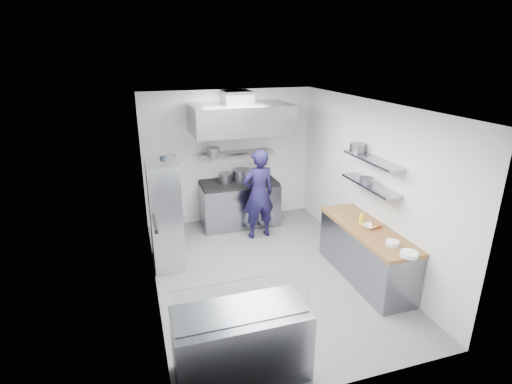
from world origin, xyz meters
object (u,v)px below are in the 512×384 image
object	(u,v)px
wire_rack	(165,214)
display_case	(241,344)
chef	(258,194)
gas_range	(239,204)

from	to	relation	value
wire_rack	display_case	xyz separation A→B (m)	(0.53, -2.89, -0.50)
chef	gas_range	bearing A→B (deg)	-78.67
wire_rack	gas_range	bearing A→B (deg)	36.52
gas_range	wire_rack	size ratio (longest dim) A/B	0.86
wire_rack	display_case	bearing A→B (deg)	-79.62
chef	wire_rack	xyz separation A→B (m)	(-1.84, -0.51, 0.03)
wire_rack	display_case	size ratio (longest dim) A/B	1.23
chef	display_case	bearing A→B (deg)	63.88
chef	wire_rack	world-z (taller)	wire_rack
gas_range	chef	world-z (taller)	chef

